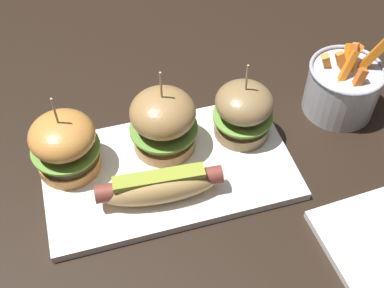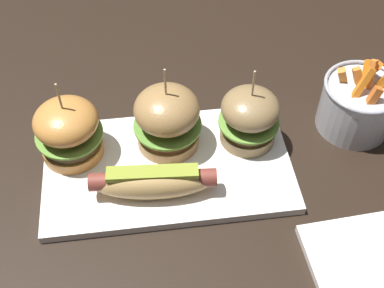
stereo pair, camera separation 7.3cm
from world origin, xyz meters
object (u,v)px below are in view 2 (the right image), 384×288
Objects in this scene: hot_dog at (153,181)px; slider_right at (249,117)px; fries_bucket at (358,104)px; slider_left at (68,130)px; platter_main at (168,167)px; slider_center at (167,118)px.

slider_right reaches higher than hot_dog.
slider_left is at bearing -178.31° from fries_bucket.
slider_left is at bearing 178.70° from slider_right.
platter_main is 0.31m from fries_bucket.
platter_main is 0.07m from slider_center.
platter_main is at bearing -97.15° from slider_center.
slider_center is at bearing 72.39° from hot_dog.
fries_bucket is at bearing 1.69° from slider_left.
slider_right is at bearing 29.38° from hot_dog.
slider_left is at bearing 163.02° from platter_main.
slider_center is (0.03, 0.09, 0.03)m from hot_dog.
slider_center is 1.04× the size of fries_bucket.
slider_center is 0.12m from slider_right.
hot_dog is at bearing -116.16° from platter_main.
hot_dog is 1.22× the size of slider_center.
slider_right is at bearing -173.86° from fries_bucket.
platter_main is 2.63× the size of fries_bucket.
platter_main is 0.06m from hot_dog.
fries_bucket reaches higher than platter_main.
fries_bucket reaches higher than hot_dog.
fries_bucket is at bearing 10.30° from platter_main.
hot_dog is at bearing -150.62° from slider_right.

